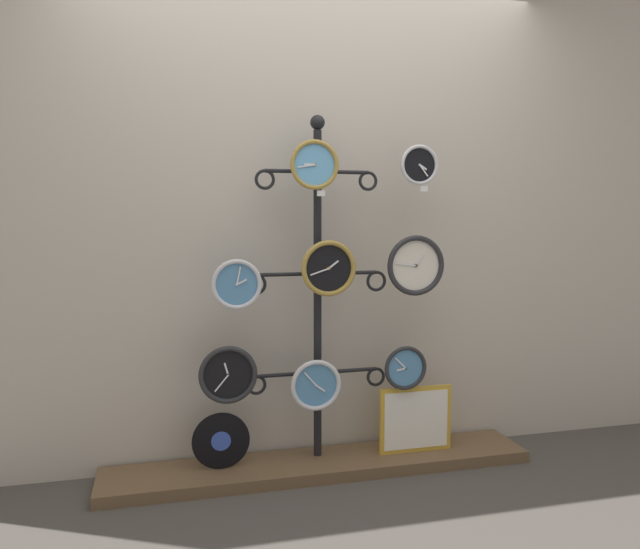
% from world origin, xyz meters
% --- Properties ---
extents(ground_plane, '(12.00, 12.00, 0.00)m').
position_xyz_m(ground_plane, '(0.00, 0.00, 0.00)').
color(ground_plane, '#47423D').
extents(shop_wall, '(4.40, 0.04, 2.80)m').
position_xyz_m(shop_wall, '(0.00, 0.57, 1.40)').
color(shop_wall, '#BCB2A3').
rests_on(shop_wall, ground_plane).
extents(low_shelf, '(2.20, 0.36, 0.06)m').
position_xyz_m(low_shelf, '(0.00, 0.35, 0.03)').
color(low_shelf, brown).
rests_on(low_shelf, ground_plane).
extents(display_stand, '(0.74, 0.37, 1.81)m').
position_xyz_m(display_stand, '(0.00, 0.41, 0.64)').
color(display_stand, black).
rests_on(display_stand, ground_plane).
extents(clock_top_center, '(0.24, 0.04, 0.24)m').
position_xyz_m(clock_top_center, '(-0.04, 0.30, 1.55)').
color(clock_top_center, '#60A8DB').
extents(clock_top_right, '(0.20, 0.04, 0.20)m').
position_xyz_m(clock_top_right, '(0.51, 0.31, 1.56)').
color(clock_top_right, black).
extents(clock_middle_left, '(0.24, 0.04, 0.24)m').
position_xyz_m(clock_middle_left, '(-0.42, 0.32, 0.98)').
color(clock_middle_left, '#4C84B2').
extents(clock_middle_center, '(0.28, 0.04, 0.28)m').
position_xyz_m(clock_middle_center, '(0.03, 0.29, 1.05)').
color(clock_middle_center, black).
extents(clock_middle_right, '(0.31, 0.04, 0.31)m').
position_xyz_m(clock_middle_right, '(0.50, 0.32, 1.05)').
color(clock_middle_right, silver).
extents(clock_bottom_left, '(0.29, 0.04, 0.29)m').
position_xyz_m(clock_bottom_left, '(-0.47, 0.32, 0.54)').
color(clock_bottom_left, black).
extents(clock_bottom_center, '(0.26, 0.04, 0.26)m').
position_xyz_m(clock_bottom_center, '(-0.04, 0.30, 0.47)').
color(clock_bottom_center, '#4C84B2').
extents(clock_bottom_right, '(0.23, 0.04, 0.23)m').
position_xyz_m(clock_bottom_right, '(0.44, 0.30, 0.52)').
color(clock_bottom_right, '#4C84B2').
extents(vinyl_record, '(0.29, 0.01, 0.29)m').
position_xyz_m(vinyl_record, '(-0.51, 0.35, 0.20)').
color(vinyl_record, black).
rests_on(vinyl_record, low_shelf).
extents(picture_frame, '(0.40, 0.02, 0.35)m').
position_xyz_m(picture_frame, '(0.51, 0.33, 0.23)').
color(picture_frame, gold).
rests_on(picture_frame, low_shelf).
extents(price_tag_upper, '(0.04, 0.00, 0.03)m').
position_xyz_m(price_tag_upper, '(-0.01, 0.30, 1.42)').
color(price_tag_upper, white).
extents(price_tag_mid, '(0.04, 0.00, 0.03)m').
position_xyz_m(price_tag_mid, '(0.53, 0.31, 1.45)').
color(price_tag_mid, white).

